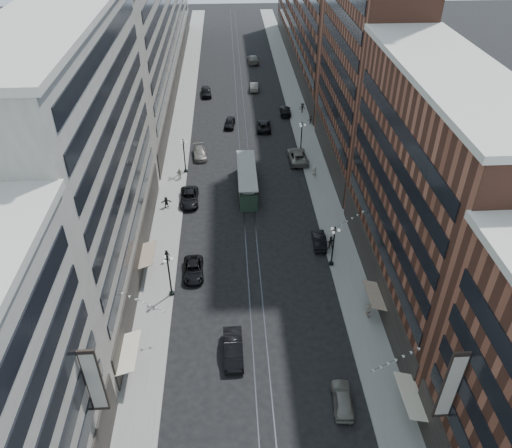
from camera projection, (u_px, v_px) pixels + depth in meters
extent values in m
plane|color=black|center=(244.00, 156.00, 81.25)|extent=(220.00, 220.00, 0.00)
cube|color=gray|center=(181.00, 130.00, 88.79)|extent=(4.00, 180.00, 0.15)
cube|color=gray|center=(303.00, 127.00, 89.81)|extent=(4.00, 180.00, 0.15)
cube|color=#2D2D33|center=(238.00, 129.00, 89.31)|extent=(0.12, 180.00, 0.02)
cube|color=#2D2D33|center=(246.00, 129.00, 89.37)|extent=(0.12, 180.00, 0.02)
cube|color=#A6A294|center=(85.00, 163.00, 50.41)|extent=(8.00, 36.00, 28.00)
cube|color=#A6A294|center=(154.00, 18.00, 101.99)|extent=(8.00, 90.00, 26.00)
cube|color=brown|center=(427.00, 196.00, 49.12)|extent=(8.00, 30.00, 24.00)
cube|color=brown|center=(370.00, 26.00, 66.51)|extent=(8.00, 26.00, 42.00)
cube|color=brown|center=(312.00, 11.00, 111.43)|extent=(8.00, 72.00, 24.00)
cylinder|color=black|center=(172.00, 293.00, 54.75)|extent=(0.56, 0.56, 0.30)
cylinder|color=black|center=(170.00, 277.00, 53.32)|extent=(0.18, 0.18, 5.20)
sphere|color=black|center=(167.00, 256.00, 51.68)|extent=(0.24, 0.24, 0.24)
sphere|color=white|center=(172.00, 259.00, 51.93)|extent=(0.36, 0.36, 0.36)
sphere|color=white|center=(165.00, 257.00, 52.22)|extent=(0.36, 0.36, 0.36)
sphere|color=white|center=(165.00, 262.00, 51.59)|extent=(0.36, 0.36, 0.36)
cylinder|color=black|center=(186.00, 171.00, 76.60)|extent=(0.56, 0.56, 0.30)
cylinder|color=black|center=(184.00, 157.00, 75.17)|extent=(0.18, 0.18, 5.20)
sphere|color=black|center=(183.00, 140.00, 73.53)|extent=(0.24, 0.24, 0.24)
sphere|color=white|center=(186.00, 142.00, 73.78)|extent=(0.36, 0.36, 0.36)
sphere|color=white|center=(182.00, 141.00, 74.07)|extent=(0.36, 0.36, 0.36)
sphere|color=white|center=(181.00, 144.00, 73.44)|extent=(0.36, 0.36, 0.36)
cylinder|color=black|center=(331.00, 263.00, 58.84)|extent=(0.56, 0.56, 0.30)
cylinder|color=black|center=(333.00, 247.00, 57.41)|extent=(0.18, 0.18, 5.20)
sphere|color=black|center=(335.00, 228.00, 55.77)|extent=(0.24, 0.24, 0.24)
sphere|color=white|center=(339.00, 230.00, 56.03)|extent=(0.36, 0.36, 0.36)
sphere|color=white|center=(332.00, 228.00, 56.31)|extent=(0.36, 0.36, 0.36)
sphere|color=white|center=(334.00, 233.00, 55.68)|extent=(0.36, 0.36, 0.36)
cylinder|color=black|center=(300.00, 152.00, 81.50)|extent=(0.56, 0.56, 0.30)
cylinder|color=black|center=(301.00, 139.00, 80.07)|extent=(0.18, 0.18, 5.20)
sphere|color=black|center=(302.00, 123.00, 78.43)|extent=(0.24, 0.24, 0.24)
sphere|color=white|center=(305.00, 125.00, 78.69)|extent=(0.36, 0.36, 0.36)
sphere|color=white|center=(300.00, 124.00, 78.97)|extent=(0.36, 0.36, 0.36)
sphere|color=white|center=(301.00, 126.00, 78.34)|extent=(0.36, 0.36, 0.36)
cube|color=#263C2D|center=(247.00, 182.00, 72.09)|extent=(2.44, 11.72, 2.54)
cube|color=gray|center=(247.00, 172.00, 71.17)|extent=(1.56, 10.74, 0.59)
cube|color=gray|center=(247.00, 170.00, 70.95)|extent=(2.64, 11.91, 0.15)
cylinder|color=black|center=(248.00, 204.00, 69.08)|extent=(2.25, 0.68, 0.68)
cylinder|color=black|center=(246.00, 172.00, 76.19)|extent=(2.25, 0.68, 0.68)
imported|color=black|center=(193.00, 270.00, 57.35)|extent=(2.48, 5.02, 1.37)
imported|color=slate|center=(343.00, 399.00, 43.40)|extent=(2.08, 4.47, 1.48)
imported|color=black|center=(233.00, 349.00, 47.77)|extent=(1.93, 5.25, 1.72)
imported|color=black|center=(167.00, 256.00, 59.00)|extent=(0.78, 0.45, 1.56)
imported|color=beige|center=(369.00, 310.00, 51.60)|extent=(0.81, 1.17, 1.82)
imported|color=black|center=(189.00, 197.00, 69.64)|extent=(2.67, 5.55, 1.52)
imported|color=slate|center=(200.00, 153.00, 80.51)|extent=(2.56, 5.16, 1.44)
imported|color=black|center=(206.00, 92.00, 101.86)|extent=(2.38, 5.10, 1.69)
imported|color=black|center=(319.00, 240.00, 61.82)|extent=(1.73, 4.46, 1.45)
imported|color=slate|center=(297.00, 156.00, 79.31)|extent=(3.13, 6.35, 1.73)
imported|color=black|center=(285.00, 111.00, 94.29)|extent=(2.16, 4.97, 1.42)
imported|color=black|center=(230.00, 123.00, 89.82)|extent=(2.27, 4.52, 1.48)
imported|color=slate|center=(254.00, 86.00, 104.42)|extent=(1.93, 4.83, 1.56)
imported|color=black|center=(166.00, 202.00, 68.37)|extent=(1.52, 0.67, 1.58)
imported|color=#AAA38D|center=(180.00, 174.00, 74.51)|extent=(1.11, 0.81, 1.72)
imported|color=black|center=(330.00, 242.00, 60.98)|extent=(0.93, 0.65, 1.74)
imported|color=#ABA68E|center=(314.00, 172.00, 74.88)|extent=(0.67, 0.46, 1.79)
imported|color=black|center=(302.00, 108.00, 94.50)|extent=(1.20, 0.53, 1.84)
imported|color=slate|center=(253.00, 59.00, 118.83)|extent=(2.65, 6.06, 1.73)
imported|color=black|center=(264.00, 126.00, 88.90)|extent=(2.67, 5.33, 1.45)
imported|color=black|center=(310.00, 120.00, 90.31)|extent=(1.07, 0.55, 1.59)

